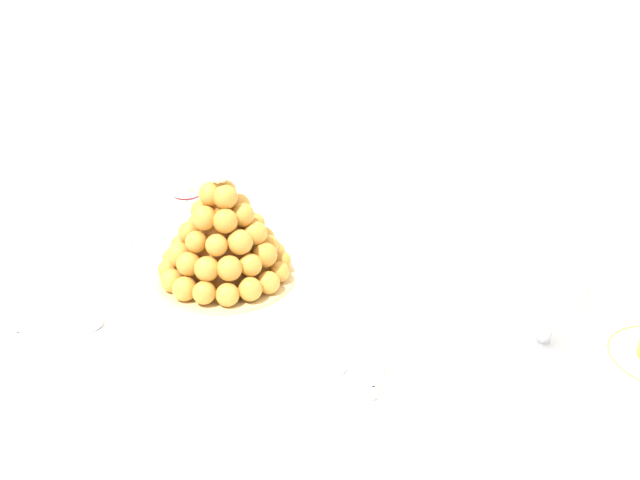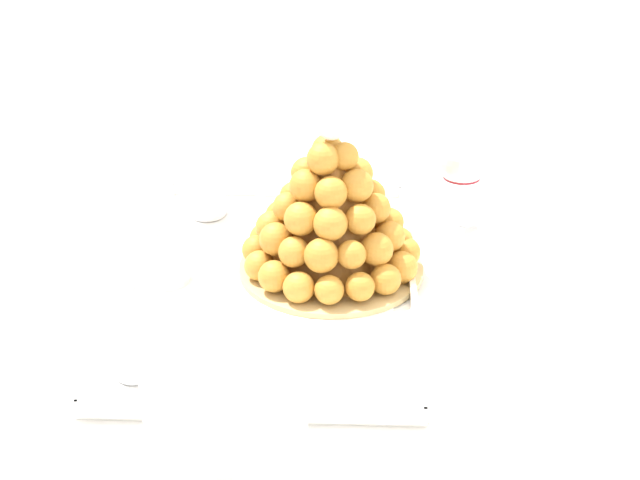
# 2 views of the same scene
# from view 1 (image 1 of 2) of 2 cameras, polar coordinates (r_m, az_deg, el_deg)

# --- Properties ---
(buffet_table) EXTENTS (1.51, 0.78, 0.79)m
(buffet_table) POSITION_cam_1_polar(r_m,az_deg,el_deg) (1.25, 0.34, -10.89)
(buffet_table) COLOR brown
(buffet_table) RESTS_ON ground_plane
(serving_tray) EXTENTS (0.58, 0.38, 0.02)m
(serving_tray) POSITION_cam_1_polar(r_m,az_deg,el_deg) (1.21, -7.51, -5.34)
(serving_tray) COLOR white
(serving_tray) RESTS_ON buffet_table
(croquembouche) EXTENTS (0.25, 0.25, 0.23)m
(croquembouche) POSITION_cam_1_polar(r_m,az_deg,el_deg) (1.24, -7.99, 0.14)
(croquembouche) COLOR tan
(croquembouche) RESTS_ON serving_tray
(dessert_cup_left) EXTENTS (0.05, 0.05, 0.06)m
(dessert_cup_left) POSITION_cam_1_polar(r_m,az_deg,el_deg) (1.19, -18.96, -5.54)
(dessert_cup_left) COLOR silver
(dessert_cup_left) RESTS_ON serving_tray
(dessert_cup_mid_left) EXTENTS (0.06, 0.06, 0.05)m
(dessert_cup_mid_left) POSITION_cam_1_polar(r_m,az_deg,el_deg) (1.09, -10.16, -8.05)
(dessert_cup_mid_left) COLOR silver
(dessert_cup_mid_left) RESTS_ON serving_tray
(dessert_cup_centre) EXTENTS (0.06, 0.06, 0.05)m
(dessert_cup_centre) POSITION_cam_1_polar(r_m,az_deg,el_deg) (1.03, 0.65, -9.49)
(dessert_cup_centre) COLOR silver
(dessert_cup_centre) RESTS_ON serving_tray
(macaron_goblet) EXTENTS (0.12, 0.12, 0.26)m
(macaron_goblet) POSITION_cam_1_polar(r_m,az_deg,el_deg) (1.08, 19.16, -1.23)
(macaron_goblet) COLOR white
(macaron_goblet) RESTS_ON buffet_table
(wine_glass) EXTENTS (0.08, 0.08, 0.15)m
(wine_glass) POSITION_cam_1_polar(r_m,az_deg,el_deg) (1.45, -11.02, 4.55)
(wine_glass) COLOR silver
(wine_glass) RESTS_ON buffet_table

